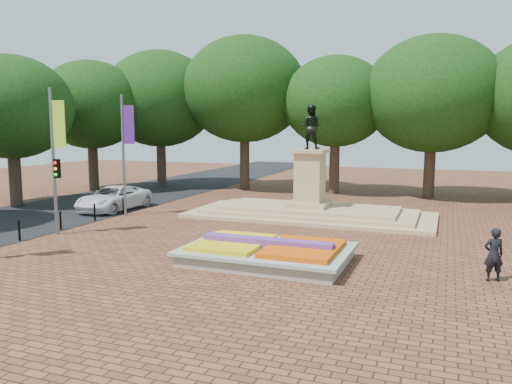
{
  "coord_description": "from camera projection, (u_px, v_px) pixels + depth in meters",
  "views": [
    {
      "loc": [
        7.37,
        -19.67,
        5.17
      ],
      "look_at": [
        -0.81,
        1.51,
        2.2
      ],
      "focal_mm": 35.0,
      "sensor_mm": 36.0,
      "label": 1
    }
  ],
  "objects": [
    {
      "name": "asphalt_street",
      "position": [
        67.0,
        209.0,
        31.48
      ],
      "size": [
        9.0,
        90.0,
        0.02
      ],
      "primitive_type": "cube",
      "color": "black",
      "rests_on": "ground"
    },
    {
      "name": "ground",
      "position": [
        261.0,
        248.0,
        21.49
      ],
      "size": [
        90.0,
        90.0,
        0.0
      ],
      "primitive_type": "plane",
      "color": "brown",
      "rests_on": "ground"
    },
    {
      "name": "tree_row_back",
      "position": [
        377.0,
        106.0,
        36.44
      ],
      "size": [
        44.8,
        8.8,
        10.43
      ],
      "color": "#39271F",
      "rests_on": "ground"
    },
    {
      "name": "banner_poles",
      "position": [
        50.0,
        155.0,
        23.38
      ],
      "size": [
        0.88,
        11.17,
        7.0
      ],
      "color": "slate",
      "rests_on": "ground"
    },
    {
      "name": "bollard_row",
      "position": [
        41.0,
        225.0,
        23.86
      ],
      "size": [
        0.12,
        13.12,
        0.98
      ],
      "color": "black",
      "rests_on": "ground"
    },
    {
      "name": "van",
      "position": [
        114.0,
        198.0,
        31.07
      ],
      "size": [
        2.54,
        5.39,
        1.49
      ],
      "primitive_type": "imported",
      "rotation": [
        0.0,
        0.0,
        -0.01
      ],
      "color": "white",
      "rests_on": "ground"
    },
    {
      "name": "monument",
      "position": [
        310.0,
        202.0,
        28.78
      ],
      "size": [
        14.0,
        6.0,
        6.4
      ],
      "color": "tan",
      "rests_on": "ground"
    },
    {
      "name": "tree_row_street",
      "position": [
        2.0,
        108.0,
        31.95
      ],
      "size": [
        8.4,
        25.4,
        9.98
      ],
      "color": "#39271F",
      "rests_on": "ground"
    },
    {
      "name": "pedestrian",
      "position": [
        494.0,
        255.0,
        16.74
      ],
      "size": [
        0.77,
        0.63,
        1.82
      ],
      "primitive_type": "imported",
      "rotation": [
        0.0,
        0.0,
        3.48
      ],
      "color": "black",
      "rests_on": "ground"
    },
    {
      "name": "flower_bed",
      "position": [
        268.0,
        252.0,
        19.23
      ],
      "size": [
        6.3,
        4.3,
        0.91
      ],
      "color": "gray",
      "rests_on": "ground"
    }
  ]
}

